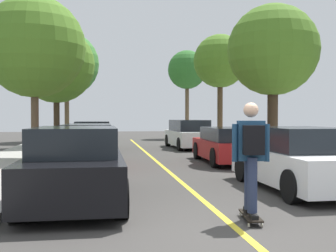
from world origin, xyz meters
The scene contains 16 objects.
ground centered at (0.00, 0.00, 0.00)m, with size 80.00×80.00×0.00m, color #3D3A38.
center_line centered at (0.00, 4.00, 0.00)m, with size 0.12×39.20×0.01m, color gold.
parked_car_left_nearest centered at (-2.41, 2.28, 0.69)m, with size 1.81×4.25×1.42m.
parked_car_left_near centered at (-2.41, 8.02, 0.68)m, with size 1.81×4.69×1.37m.
parked_car_left_far centered at (-2.41, 14.68, 0.68)m, with size 1.88×4.54×1.38m.
parked_car_right_nearest centered at (2.41, 2.92, 0.67)m, with size 1.96×4.13×1.38m.
parked_car_right_near centered at (2.41, 8.30, 0.63)m, with size 1.89×4.19×1.24m.
parked_car_right_far centered at (2.41, 15.15, 0.72)m, with size 1.91×4.67×1.45m.
street_tree_left_nearest centered at (-4.26, 9.36, 4.03)m, with size 3.53×3.53×5.66m.
street_tree_left_near centered at (-4.26, 16.24, 4.25)m, with size 3.90×3.90×6.07m.
street_tree_left_far centered at (-4.26, 22.32, 5.05)m, with size 4.19×4.19×7.02m.
street_tree_right_nearest centered at (4.26, 8.85, 4.03)m, with size 3.34×3.34×5.59m.
street_tree_right_near centered at (4.26, 15.88, 4.54)m, with size 2.84×2.84×5.85m.
street_tree_right_far centered at (4.26, 24.77, 5.06)m, with size 2.86×2.86×6.39m.
skateboard centered at (0.35, 0.39, 0.09)m, with size 0.34×0.86×0.10m.
skateboarder centered at (0.34, 0.36, 1.09)m, with size 0.59×0.71×1.73m.
Camera 1 is at (-1.90, -5.78, 1.62)m, focal length 44.78 mm.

